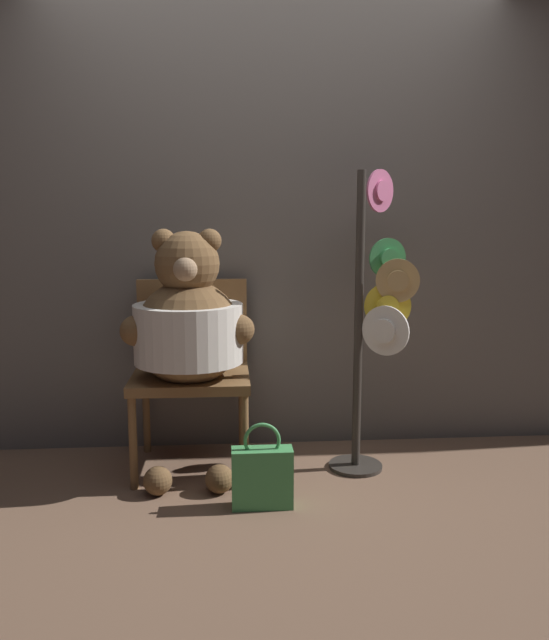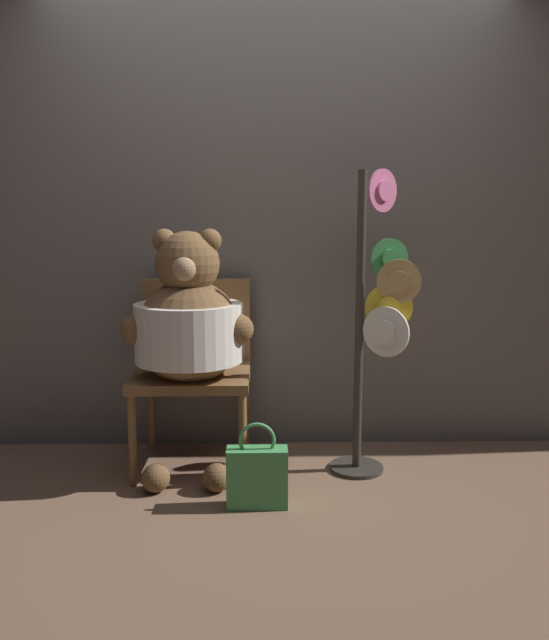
{
  "view_description": "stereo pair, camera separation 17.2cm",
  "coord_description": "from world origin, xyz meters",
  "px_view_note": "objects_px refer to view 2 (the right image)",
  "views": [
    {
      "loc": [
        -0.25,
        -2.94,
        1.29
      ],
      "look_at": [
        -0.01,
        0.13,
        0.79
      ],
      "focal_mm": 35.0,
      "sensor_mm": 36.0,
      "label": 1
    },
    {
      "loc": [
        -0.07,
        -2.94,
        1.29
      ],
      "look_at": [
        -0.01,
        0.13,
        0.79
      ],
      "focal_mm": 35.0,
      "sensor_mm": 36.0,
      "label": 2
    }
  ],
  "objects_px": {
    "chair": "(194,362)",
    "handbag_on_ground": "(257,476)",
    "teddy_bear": "(189,326)",
    "hat_display_rack": "(377,321)"
  },
  "relations": [
    {
      "from": "teddy_bear",
      "to": "handbag_on_ground",
      "type": "distance_m",
      "value": 0.81
    },
    {
      "from": "handbag_on_ground",
      "to": "teddy_bear",
      "type": "bearing_deg",
      "value": 131.02
    },
    {
      "from": "chair",
      "to": "hat_display_rack",
      "type": "bearing_deg",
      "value": -9.31
    },
    {
      "from": "chair",
      "to": "handbag_on_ground",
      "type": "bearing_deg",
      "value": -59.22
    },
    {
      "from": "teddy_bear",
      "to": "hat_display_rack",
      "type": "relative_size",
      "value": 0.81
    },
    {
      "from": "handbag_on_ground",
      "to": "chair",
      "type": "bearing_deg",
      "value": 120.78
    },
    {
      "from": "chair",
      "to": "handbag_on_ground",
      "type": "xyz_separation_m",
      "value": [
        0.34,
        -0.57,
        -0.4
      ]
    },
    {
      "from": "chair",
      "to": "teddy_bear",
      "type": "height_order",
      "value": "teddy_bear"
    },
    {
      "from": "chair",
      "to": "teddy_bear",
      "type": "relative_size",
      "value": 0.78
    },
    {
      "from": "hat_display_rack",
      "to": "handbag_on_ground",
      "type": "height_order",
      "value": "hat_display_rack"
    }
  ]
}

